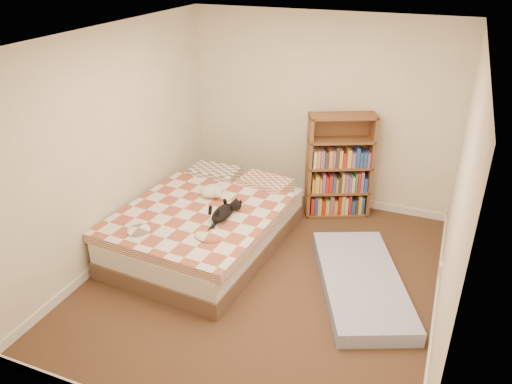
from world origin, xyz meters
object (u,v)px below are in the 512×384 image
at_px(black_cat, 224,212).
at_px(white_dog, 212,191).
at_px(bookshelf, 339,178).
at_px(bed, 208,224).
at_px(floor_mattress, 361,282).

height_order(black_cat, white_dog, black_cat).
bearing_deg(bookshelf, bed, -157.30).
relative_size(bookshelf, floor_mattress, 0.79).
relative_size(bed, floor_mattress, 1.35).
xyz_separation_m(floor_mattress, black_cat, (-1.54, -0.02, 0.52)).
bearing_deg(floor_mattress, bookshelf, 89.55).
bearing_deg(black_cat, floor_mattress, 20.89).
xyz_separation_m(bookshelf, floor_mattress, (0.62, -1.49, -0.44)).
distance_m(bed, floor_mattress, 1.86).
relative_size(bed, bookshelf, 1.71).
bearing_deg(floor_mattress, white_dog, 145.53).
xyz_separation_m(bed, bookshelf, (1.22, 1.32, 0.24)).
xyz_separation_m(bookshelf, white_dog, (-1.25, -1.12, 0.09)).
bearing_deg(bed, bookshelf, 51.44).
distance_m(black_cat, white_dog, 0.52).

